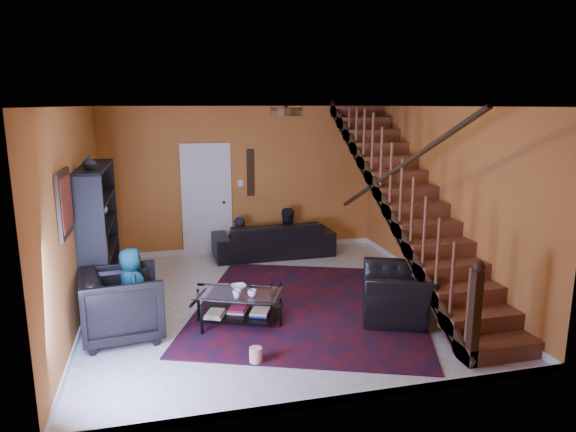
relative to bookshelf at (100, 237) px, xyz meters
name	(u,v)px	position (x,y,z in m)	size (l,w,h in m)	color
floor	(274,301)	(2.40, -0.60, -0.96)	(5.50, 5.50, 0.00)	beige
room	(178,276)	(1.07, 0.73, -0.91)	(5.50, 5.50, 5.50)	#CC702D
staircase	(410,201)	(4.53, -0.60, 0.43)	(0.95, 5.02, 3.18)	brown
bookshelf	(100,237)	(0.00, 0.00, 0.00)	(0.35, 1.80, 2.00)	black
door	(207,201)	(1.70, 2.12, 0.06)	(0.82, 0.05, 2.05)	silver
framed_picture	(65,203)	(-0.17, -1.50, 0.79)	(0.04, 0.74, 0.74)	maroon
wall_hanging	(250,172)	(2.55, 2.13, 0.59)	(0.14, 0.03, 0.90)	black
ceiling_fixture	(286,112)	(2.40, -1.40, 1.78)	(0.40, 0.40, 0.10)	#3F2814
rug	(310,306)	(2.87, -0.92, -0.96)	(3.13, 3.57, 0.02)	#420B12
sofa	(273,239)	(2.90, 1.70, -0.64)	(2.25, 0.88, 0.66)	black
armchair_left	(123,304)	(0.35, -1.32, -0.53)	(0.92, 0.95, 0.86)	black
armchair_right	(398,294)	(3.90, -1.58, -0.62)	(1.06, 0.92, 0.69)	black
person_adult_a	(239,248)	(2.25, 1.75, -0.80)	(0.45, 0.29, 1.23)	black
person_adult_b	(286,242)	(3.16, 1.75, -0.74)	(0.66, 0.51, 1.35)	black
person_child	(132,288)	(0.45, -1.02, -0.43)	(0.52, 0.34, 1.06)	#184F5D
coffee_table	(239,306)	(1.80, -1.21, -0.73)	(1.23, 0.99, 0.41)	black
cup_a	(252,293)	(1.95, -1.39, -0.51)	(0.11, 0.11, 0.09)	#999999
cup_b	(237,294)	(1.75, -1.38, -0.50)	(0.11, 0.11, 0.10)	#999999
bowl	(239,287)	(1.83, -1.05, -0.53)	(0.20, 0.20, 0.05)	#999999
vase	(89,162)	(0.00, -0.50, 1.13)	(0.18, 0.18, 0.19)	#999999
popcorn_bucket	(256,355)	(1.82, -2.36, -0.86)	(0.14, 0.14, 0.17)	red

